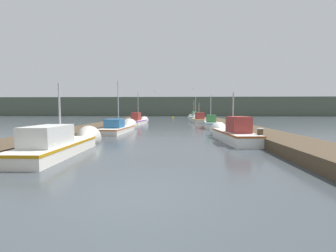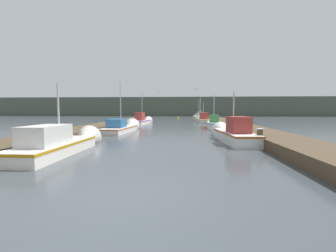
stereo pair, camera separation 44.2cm
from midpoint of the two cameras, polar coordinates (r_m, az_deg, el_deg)
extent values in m
plane|color=#3D4449|center=(5.32, -10.89, -17.47)|extent=(200.00, 200.00, 0.00)
cube|color=#4C3D2B|center=(22.24, -17.79, -0.29)|extent=(2.60, 40.00, 0.51)
cube|color=#4C3D2B|center=(21.55, 16.80, -0.41)|extent=(2.60, 40.00, 0.51)
cube|color=#4C5647|center=(69.93, 1.47, 4.90)|extent=(120.00, 16.00, 5.31)
cube|color=silver|center=(10.77, -27.52, -5.26)|extent=(1.63, 5.04, 0.53)
cube|color=#B87F0F|center=(10.74, -27.56, -4.18)|extent=(1.66, 5.07, 0.10)
cone|color=silver|center=(13.52, -21.17, -3.20)|extent=(1.49, 1.17, 1.47)
cube|color=silver|center=(10.15, -29.37, -2.15)|extent=(1.22, 2.12, 0.78)
cylinder|color=#B2B2B7|center=(10.97, -26.85, 3.02)|extent=(0.08, 0.08, 2.55)
cube|color=silver|center=(13.91, 15.67, -2.64)|extent=(1.87, 4.92, 0.64)
cube|color=#A84F1D|center=(13.89, 15.69, -1.58)|extent=(1.90, 4.95, 0.10)
cone|color=silver|center=(16.72, 12.49, -1.43)|extent=(1.47, 1.21, 1.38)
cube|color=#99332D|center=(13.28, 16.55, 0.37)|extent=(1.16, 1.59, 0.91)
cylinder|color=#B2B2B7|center=(14.16, 15.33, 3.53)|extent=(0.08, 0.08, 2.34)
cube|color=silver|center=(19.33, -13.43, -0.94)|extent=(1.99, 5.15, 0.46)
cube|color=#C56630|center=(19.32, -13.44, -0.43)|extent=(2.02, 5.18, 0.10)
cone|color=silver|center=(22.32, -10.74, -0.20)|extent=(1.66, 1.35, 1.58)
cube|color=#2D6699|center=(18.70, -14.11, 0.67)|extent=(1.35, 1.57, 0.70)
cylinder|color=#B2B2B7|center=(19.62, -13.17, 5.42)|extent=(0.08, 0.08, 3.83)
cube|color=silver|center=(23.51, 10.27, 0.24)|extent=(1.65, 4.28, 0.64)
cube|color=#3789D4|center=(23.50, 10.28, 0.88)|extent=(1.68, 4.31, 0.10)
cone|color=silver|center=(26.02, 9.96, 0.64)|extent=(1.31, 0.94, 1.25)
cube|color=#387A42|center=(22.95, 10.36, 1.88)|extent=(0.99, 1.26, 0.75)
cylinder|color=#B2B2B7|center=(23.77, 10.28, 4.42)|extent=(0.08, 0.08, 2.79)
cube|color=silver|center=(29.23, -8.19, 0.95)|extent=(1.81, 5.06, 0.53)
cube|color=purple|center=(29.22, -8.19, 1.35)|extent=(1.84, 5.09, 0.10)
cone|color=silver|center=(32.17, -6.70, 1.27)|extent=(1.39, 1.28, 1.29)
cube|color=#99332D|center=(28.60, -8.55, 2.42)|extent=(1.04, 1.64, 1.01)
cylinder|color=#B2B2B7|center=(29.54, -8.04, 5.02)|extent=(0.08, 0.08, 3.62)
cube|color=silver|center=(33.13, 7.53, 1.37)|extent=(1.92, 4.16, 0.55)
cube|color=gold|center=(33.12, 7.54, 1.73)|extent=(1.95, 4.19, 0.10)
cone|color=silver|center=(35.60, 6.96, 1.57)|extent=(1.66, 1.00, 1.61)
cube|color=#99332D|center=(32.60, 7.68, 2.61)|extent=(1.22, 1.58, 0.92)
cylinder|color=#B2B2B7|center=(33.39, 7.48, 3.88)|extent=(0.08, 0.08, 2.35)
cube|color=silver|center=(37.66, 6.75, 1.81)|extent=(2.06, 4.87, 0.65)
cube|color=green|center=(37.65, 6.75, 2.21)|extent=(2.10, 4.91, 0.10)
cone|color=silver|center=(40.54, 6.04, 1.99)|extent=(1.63, 1.25, 1.53)
cube|color=silver|center=(37.06, 6.91, 2.82)|extent=(1.30, 1.55, 0.71)
cylinder|color=#B2B2B7|center=(37.98, 6.68, 4.88)|extent=(0.08, 0.08, 3.39)
cube|color=silver|center=(41.90, 6.33, 1.95)|extent=(1.96, 4.19, 0.49)
cube|color=green|center=(41.89, 6.33, 2.20)|extent=(1.99, 4.22, 0.10)
cone|color=silver|center=(44.42, 5.81, 2.09)|extent=(1.60, 1.17, 1.51)
cube|color=#387A42|center=(41.37, 6.45, 2.97)|extent=(1.11, 1.72, 1.02)
cylinder|color=#B2B2B7|center=(42.17, 6.28, 4.43)|extent=(0.08, 0.08, 3.14)
cylinder|color=#473523|center=(32.17, -8.81, 1.92)|extent=(0.26, 0.26, 1.29)
cylinder|color=silver|center=(32.15, -8.83, 3.10)|extent=(0.30, 0.30, 0.04)
cylinder|color=#473523|center=(12.49, 21.39, -2.85)|extent=(0.29, 0.29, 0.94)
cylinder|color=silver|center=(12.44, 21.45, -0.61)|extent=(0.33, 0.33, 0.04)
sphere|color=gold|center=(47.85, 0.96, 2.14)|extent=(0.50, 0.50, 0.50)
cylinder|color=black|center=(47.84, 0.96, 2.74)|extent=(0.06, 0.06, 0.50)
ellipsoid|color=white|center=(32.90, 5.83, 9.42)|extent=(0.31, 0.24, 0.12)
cube|color=gray|center=(33.03, 5.73, 9.44)|extent=(0.21, 0.30, 0.07)
cube|color=gray|center=(32.78, 5.94, 9.48)|extent=(0.21, 0.30, 0.07)
ellipsoid|color=white|center=(29.97, -3.59, 8.84)|extent=(0.31, 0.29, 0.12)
cube|color=gray|center=(30.07, -3.40, 8.86)|extent=(0.26, 0.29, 0.07)
cube|color=gray|center=(29.87, -3.78, 8.89)|extent=(0.26, 0.29, 0.07)
camera|label=1|loc=(0.22, -90.91, -0.07)|focal=24.00mm
camera|label=2|loc=(0.22, 89.09, 0.07)|focal=24.00mm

